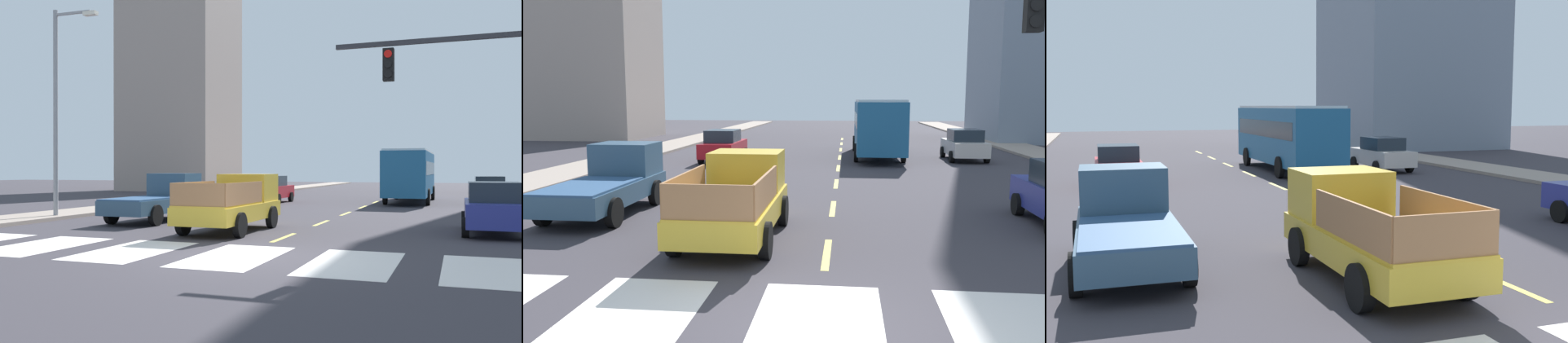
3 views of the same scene
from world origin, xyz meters
The scene contains 23 objects.
ground_plane centered at (0.00, 0.00, 0.00)m, with size 160.00×160.00×0.00m, color #38343A.
sidewalk_left centered at (-12.07, 18.00, 0.07)m, with size 2.86×110.00×0.15m, color gray.
crosswalk_stripe_1 centered at (-5.79, 0.00, 0.00)m, with size 1.97×3.87×0.01m, color silver.
crosswalk_stripe_2 centered at (-2.90, 0.00, 0.00)m, with size 1.97×3.87×0.01m, color silver.
crosswalk_stripe_3 centered at (0.00, 0.00, 0.00)m, with size 1.97×3.87×0.01m, color silver.
crosswalk_stripe_4 centered at (2.90, 0.00, 0.00)m, with size 1.97×3.87×0.01m, color silver.
crosswalk_stripe_5 centered at (5.79, 0.00, 0.00)m, with size 1.97×3.87×0.01m, color silver.
lane_dash_0 centered at (0.00, 4.00, 0.00)m, with size 0.16×2.40×0.01m, color #E0CD55.
lane_dash_1 centered at (0.00, 9.00, 0.00)m, with size 0.16×2.40×0.01m, color #E0CD55.
lane_dash_2 centered at (0.00, 14.00, 0.00)m, with size 0.16×2.40×0.01m, color #E0CD55.
lane_dash_3 centered at (0.00, 19.00, 0.00)m, with size 0.16×2.40×0.01m, color #E0CD55.
lane_dash_4 centered at (0.00, 24.00, 0.00)m, with size 0.16×2.40×0.01m, color #E0CD55.
lane_dash_5 centered at (0.00, 29.00, 0.00)m, with size 0.16×2.40×0.01m, color #E0CD55.
lane_dash_6 centered at (0.00, 34.00, 0.00)m, with size 0.16×2.40×0.01m, color #E0CD55.
lane_dash_7 centered at (0.00, 39.00, 0.00)m, with size 0.16×2.40×0.01m, color #E0CD55.
pickup_stakebed centered at (-2.24, 5.46, 0.94)m, with size 2.18×5.20×1.96m.
pickup_dark centered at (-6.59, 7.86, 0.92)m, with size 2.18×5.20×1.96m.
city_bus centered at (2.15, 24.75, 1.95)m, with size 2.72×10.80×3.32m.
sedan_far centered at (6.24, 7.24, 0.86)m, with size 2.02×4.40×1.72m.
sedan_near_left centered at (-6.22, 21.21, 0.86)m, with size 2.02×4.40×1.72m.
sedan_near_right centered at (6.83, 23.31, 0.86)m, with size 2.02×4.40×1.72m.
streetlight_left centered at (-11.11, 7.05, 4.97)m, with size 2.20×0.28×9.00m.
block_mid_left centered at (-21.91, 38.61, 14.03)m, with size 9.93×9.19×28.07m, color #A39287.
Camera 1 is at (5.18, -12.58, 2.13)m, focal length 38.37 mm.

